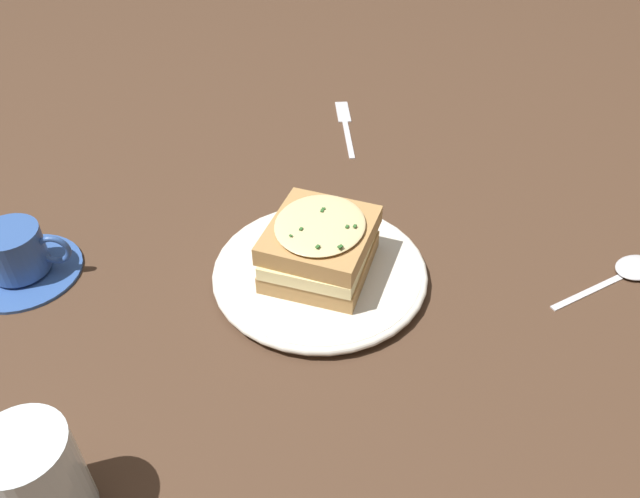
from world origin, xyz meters
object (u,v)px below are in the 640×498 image
object	(u,v)px
spoon	(631,270)
water_glass	(37,479)
dinner_plate	(320,273)
fork	(345,121)
sandwich	(320,246)
teacup_with_saucer	(18,257)

from	to	relation	value
spoon	water_glass	bearing A→B (deg)	-92.49
dinner_plate	fork	distance (m)	0.39
fork	spoon	world-z (taller)	spoon
sandwich	fork	bearing A→B (deg)	-101.03
water_glass	fork	bearing A→B (deg)	-116.72
teacup_with_saucer	spoon	bearing A→B (deg)	-1.06
water_glass	teacup_with_saucer	bearing A→B (deg)	-70.70
fork	spoon	xyz separation A→B (m)	(-0.31, 0.40, 0.00)
water_glass	spoon	xyz separation A→B (m)	(-0.64, -0.25, -0.05)
sandwich	spoon	bearing A→B (deg)	176.67
water_glass	spoon	size ratio (longest dim) A/B	0.64
teacup_with_saucer	water_glass	world-z (taller)	water_glass
dinner_plate	spoon	xyz separation A→B (m)	(-0.39, 0.02, -0.01)
dinner_plate	teacup_with_saucer	world-z (taller)	teacup_with_saucer
teacup_with_saucer	water_glass	size ratio (longest dim) A/B	1.36
teacup_with_saucer	fork	world-z (taller)	teacup_with_saucer
fork	sandwich	bearing A→B (deg)	-100.18
sandwich	spoon	size ratio (longest dim) A/B	0.99
sandwich	fork	distance (m)	0.39
teacup_with_saucer	spoon	world-z (taller)	teacup_with_saucer
water_glass	sandwich	bearing A→B (deg)	-132.94
teacup_with_saucer	water_glass	xyz separation A→B (m)	(-0.11, 0.32, 0.03)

